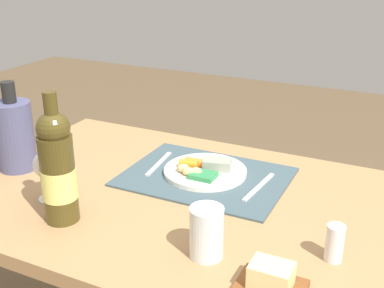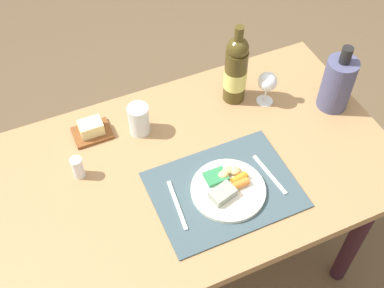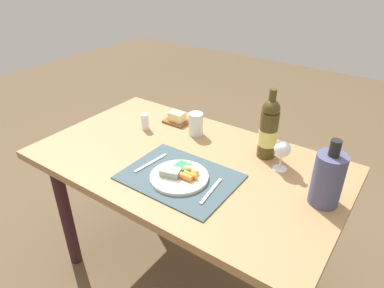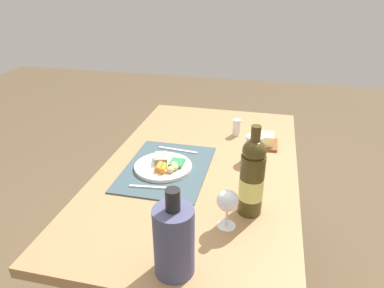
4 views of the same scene
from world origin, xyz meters
TOP-DOWN VIEW (x-y plane):
  - ground_plane at (0.00, 0.00)m, footprint 8.00×8.00m
  - dining_table at (0.00, 0.00)m, footprint 1.37×0.80m
  - placemat at (0.06, -0.13)m, footprint 0.45×0.34m
  - dinner_plate at (0.07, -0.14)m, footprint 0.24×0.24m
  - fork at (-0.10, -0.13)m, footprint 0.03×0.19m
  - knife at (0.22, -0.14)m, footprint 0.03×0.18m
  - butter_dish at (-0.26, 0.27)m, footprint 0.13×0.10m
  - wine_glass at (0.37, 0.16)m, footprint 0.07×0.07m
  - salt_shaker at (-0.34, 0.11)m, footprint 0.04×0.04m
  - water_tumbler at (-0.10, 0.21)m, footprint 0.07×0.07m
  - wine_bottle at (0.27, 0.23)m, footprint 0.08×0.08m
  - cooler_bottle at (0.58, 0.05)m, footprint 0.11×0.11m

SIDE VIEW (x-z plane):
  - ground_plane at x=0.00m, z-range 0.00..0.00m
  - dining_table at x=0.00m, z-range 0.27..1.02m
  - placemat at x=0.06m, z-range 0.75..0.75m
  - fork at x=-0.10m, z-range 0.75..0.76m
  - knife at x=0.22m, z-range 0.75..0.76m
  - dinner_plate at x=0.07m, z-range 0.74..0.79m
  - butter_dish at x=-0.26m, z-range 0.74..0.80m
  - salt_shaker at x=-0.34m, z-range 0.75..0.83m
  - water_tumbler at x=-0.10m, z-range 0.74..0.85m
  - wine_glass at x=0.37m, z-range 0.77..0.91m
  - cooler_bottle at x=0.58m, z-range 0.72..0.98m
  - wine_bottle at x=0.27m, z-range 0.72..1.04m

